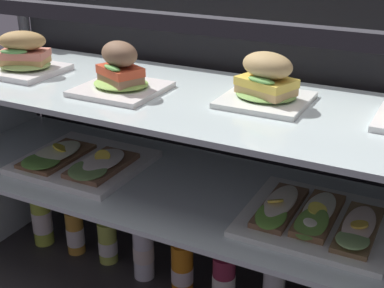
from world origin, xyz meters
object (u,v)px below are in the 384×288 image
Objects in this scene: juice_bottle_tucked_behind at (75,231)px; juice_bottle_front_second at (144,252)px; juice_bottle_front_fourth at (108,241)px; juice_bottle_front_right_end at (182,267)px; plated_roll_sandwich_far_left at (120,74)px; juice_bottle_back_right at (42,217)px; juice_bottle_front_middle at (224,281)px; open_sandwich_tray_mid_right at (316,218)px; plated_roll_sandwich_near_right_corner at (266,83)px; plated_roll_sandwich_left_of_center at (24,57)px; open_sandwich_tray_far_left at (81,161)px.

juice_bottle_front_second is (0.27, -0.01, 0.01)m from juice_bottle_tucked_behind.
juice_bottle_tucked_behind reaches higher than juice_bottle_front_fourth.
juice_bottle_tucked_behind is 0.13m from juice_bottle_front_fourth.
juice_bottle_front_fourth is at bearing 174.83° from juice_bottle_front_right_end.
plated_roll_sandwich_far_left is 0.73m from juice_bottle_back_right.
open_sandwich_tray_mid_right is at bearing -13.56° from juice_bottle_front_middle.
juice_bottle_front_second is (-0.53, 0.08, -0.31)m from open_sandwich_tray_mid_right.
plated_roll_sandwich_near_right_corner is 0.97m from juice_bottle_back_right.
plated_roll_sandwich_left_of_center is 0.55× the size of open_sandwich_tray_far_left.
plated_roll_sandwich_left_of_center reaches higher than open_sandwich_tray_mid_right.
juice_bottle_front_right_end reaches higher than juice_bottle_front_second.
plated_roll_sandwich_near_right_corner is 0.33m from open_sandwich_tray_mid_right.
open_sandwich_tray_far_left is 1.55× the size of juice_bottle_front_right_end.
plated_roll_sandwich_left_of_center is 0.89× the size of juice_bottle_tucked_behind.
plated_roll_sandwich_near_right_corner reaches higher than plated_roll_sandwich_left_of_center.
plated_roll_sandwich_near_right_corner is 0.64m from juice_bottle_front_right_end.
plated_roll_sandwich_left_of_center is 0.64m from juice_bottle_front_fourth.
open_sandwich_tray_mid_right is 1.85× the size of juice_bottle_front_fourth.
juice_bottle_front_second is (0.15, -0.02, 0.02)m from juice_bottle_front_fourth.
open_sandwich_tray_far_left is (0.17, -0.00, -0.28)m from plated_roll_sandwich_left_of_center.
juice_bottle_front_middle is at bearing -4.71° from juice_bottle_front_fourth.
plated_roll_sandwich_left_of_center reaches higher than juice_bottle_front_right_end.
open_sandwich_tray_far_left reaches higher than open_sandwich_tray_mid_right.
plated_roll_sandwich_near_right_corner is 1.07× the size of juice_bottle_front_fourth.
plated_roll_sandwich_far_left reaches higher than plated_roll_sandwich_near_right_corner.
juice_bottle_tucked_behind is at bearing 144.40° from open_sandwich_tray_far_left.
juice_bottle_front_right_end is 0.99× the size of juice_bottle_front_middle.
plated_roll_sandwich_left_of_center is 0.55× the size of open_sandwich_tray_mid_right.
juice_bottle_front_fourth is 0.83× the size of juice_bottle_front_middle.
plated_roll_sandwich_left_of_center is at bearing -113.22° from juice_bottle_tucked_behind.
open_sandwich_tray_mid_right is (0.51, 0.02, -0.28)m from plated_roll_sandwich_far_left.
open_sandwich_tray_mid_right is 0.51m from juice_bottle_front_right_end.
juice_bottle_front_second is (0.31, 0.08, -0.59)m from plated_roll_sandwich_left_of_center.
plated_roll_sandwich_far_left reaches higher than juice_bottle_tucked_behind.
plated_roll_sandwich_far_left is 0.95× the size of juice_bottle_tucked_behind.
juice_bottle_front_middle reaches higher than juice_bottle_front_second.
plated_roll_sandwich_left_of_center is at bearing 176.65° from plated_roll_sandwich_far_left.
open_sandwich_tray_mid_right is 1.61× the size of juice_bottle_tucked_behind.
open_sandwich_tray_far_left is 0.36m from juice_bottle_tucked_behind.
plated_roll_sandwich_near_right_corner is 0.60m from juice_bottle_front_middle.
plated_roll_sandwich_left_of_center is 0.61m from juice_bottle_tucked_behind.
plated_roll_sandwich_far_left is 0.61m from juice_bottle_front_right_end.
juice_bottle_front_right_end is at bearing 169.84° from open_sandwich_tray_mid_right.
juice_bottle_front_middle is (0.28, -0.02, 0.00)m from juice_bottle_front_second.
open_sandwich_tray_mid_right is at bearing -8.54° from juice_bottle_front_second.
juice_bottle_tucked_behind is at bearing 3.25° from juice_bottle_back_right.
plated_roll_sandwich_far_left is at bearing -142.76° from juice_bottle_front_right_end.
juice_bottle_back_right is at bearing 179.74° from juice_bottle_front_second.
juice_bottle_back_right is 1.13× the size of juice_bottle_front_right_end.
plated_roll_sandwich_left_of_center is 0.85× the size of juice_bottle_front_middle.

